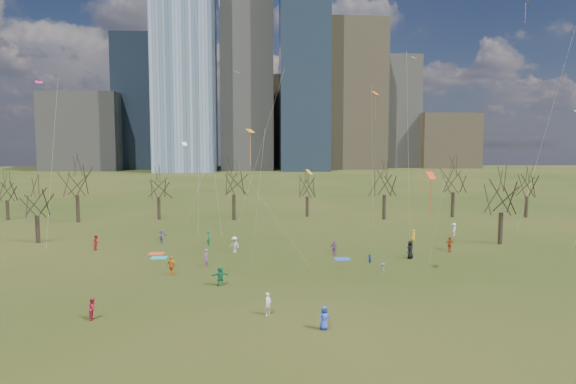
{
  "coord_description": "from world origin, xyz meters",
  "views": [
    {
      "loc": [
        -3.12,
        -41.43,
        11.93
      ],
      "look_at": [
        0.0,
        12.0,
        7.0
      ],
      "focal_mm": 32.0,
      "sensor_mm": 36.0,
      "label": 1
    }
  ],
  "objects": [
    {
      "name": "person_5",
      "position": [
        -6.37,
        1.46,
        0.86
      ],
      "size": [
        1.67,
        0.89,
        1.71
      ],
      "primitive_type": "imported",
      "rotation": [
        0.0,
        0.0,
        3.4
      ],
      "color": "#1B7B48",
      "rests_on": "ground"
    },
    {
      "name": "person_13",
      "position": [
        -8.98,
        18.74,
        0.91
      ],
      "size": [
        0.65,
        0.77,
        1.81
      ],
      "primitive_type": "imported",
      "rotation": [
        0.0,
        0.0,
        1.95
      ],
      "color": "#1A7640",
      "rests_on": "ground"
    },
    {
      "name": "downtown_skyline",
      "position": [
        -2.43,
        210.64,
        39.01
      ],
      "size": [
        212.5,
        78.0,
        118.0
      ],
      "color": "slate",
      "rests_on": "ground"
    },
    {
      "name": "person_6",
      "position": [
        12.83,
        10.85,
        0.94
      ],
      "size": [
        1.08,
        1.07,
        1.88
      ],
      "primitive_type": "imported",
      "rotation": [
        0.0,
        0.0,
        3.9
      ],
      "color": "black",
      "rests_on": "ground"
    },
    {
      "name": "person_15",
      "position": [
        22.59,
        23.94,
        0.83
      ],
      "size": [
        1.1,
        1.24,
        1.67
      ],
      "primitive_type": "imported",
      "rotation": [
        0.0,
        0.0,
        4.15
      ],
      "color": "silver",
      "rests_on": "ground"
    },
    {
      "name": "person_9",
      "position": [
        -5.79,
        14.84,
        0.91
      ],
      "size": [
        1.36,
        1.21,
        1.82
      ],
      "primitive_type": "imported",
      "rotation": [
        0.0,
        0.0,
        5.7
      ],
      "color": "silver",
      "rests_on": "ground"
    },
    {
      "name": "blanket_crimson",
      "position": [
        -14.35,
        14.84,
        0.01
      ],
      "size": [
        1.6,
        1.5,
        0.03
      ],
      "primitive_type": "cube",
      "color": "#C04726",
      "rests_on": "ground"
    },
    {
      "name": "person_16",
      "position": [
        5.02,
        12.81,
        0.8
      ],
      "size": [
        0.98,
        0.9,
        1.61
      ],
      "primitive_type": "imported",
      "rotation": [
        0.0,
        0.0,
        5.6
      ],
      "color": "#8C4C99",
      "rests_on": "ground"
    },
    {
      "name": "person_4",
      "position": [
        -11.08,
        5.21,
        0.88
      ],
      "size": [
        1.11,
        0.87,
        1.76
      ],
      "primitive_type": "imported",
      "rotation": [
        0.0,
        0.0,
        2.65
      ],
      "color": "orange",
      "rests_on": "ground"
    },
    {
      "name": "person_11",
      "position": [
        -14.83,
        20.69,
        0.88
      ],
      "size": [
        1.1,
        1.71,
        1.77
      ],
      "primitive_type": "imported",
      "rotation": [
        0.0,
        0.0,
        1.18
      ],
      "color": "slate",
      "rests_on": "ground"
    },
    {
      "name": "blanket_navy",
      "position": [
        5.65,
        11.04,
        0.01
      ],
      "size": [
        1.6,
        1.5,
        0.03
      ],
      "primitive_type": "cube",
      "color": "#274BB7",
      "rests_on": "ground"
    },
    {
      "name": "person_2",
      "position": [
        -14.45,
        -6.54,
        0.76
      ],
      "size": [
        0.58,
        0.74,
        1.52
      ],
      "primitive_type": "imported",
      "rotation": [
        0.0,
        0.0,
        1.56
      ],
      "color": "#BE1B37",
      "rests_on": "ground"
    },
    {
      "name": "blanket_teal",
      "position": [
        -13.65,
        12.66,
        0.01
      ],
      "size": [
        1.6,
        1.5,
        0.03
      ],
      "primitive_type": "cube",
      "color": "teal",
      "rests_on": "ground"
    },
    {
      "name": "person_14",
      "position": [
        -21.48,
        17.12,
        0.88
      ],
      "size": [
        0.72,
        0.9,
        1.76
      ],
      "primitive_type": "imported",
      "rotation": [
        0.0,
        0.0,
        1.64
      ],
      "color": "#B21E19",
      "rests_on": "ground"
    },
    {
      "name": "kites_airborne",
      "position": [
        4.36,
        12.18,
        12.87
      ],
      "size": [
        56.29,
        37.0,
        28.23
      ],
      "color": "orange",
      "rests_on": "ground"
    },
    {
      "name": "person_7",
      "position": [
        -8.26,
        8.29,
        0.88
      ],
      "size": [
        0.46,
        0.67,
        1.76
      ],
      "primitive_type": "imported",
      "rotation": [
        0.0,
        0.0,
        4.65
      ],
      "color": "#994C94",
      "rests_on": "ground"
    },
    {
      "name": "person_10",
      "position": [
        18.17,
        13.82,
        0.85
      ],
      "size": [
        1.06,
        0.62,
        1.7
      ],
      "primitive_type": "imported",
      "rotation": [
        0.0,
        0.0,
        0.21
      ],
      "color": "#A03516",
      "rests_on": "ground"
    },
    {
      "name": "bare_tree_row",
      "position": [
        -0.09,
        37.22,
        6.12
      ],
      "size": [
        113.04,
        29.8,
        9.5
      ],
      "color": "black",
      "rests_on": "ground"
    },
    {
      "name": "person_3",
      "position": [
        8.37,
        4.59,
        0.52
      ],
      "size": [
        0.49,
        0.73,
        1.04
      ],
      "primitive_type": "imported",
      "rotation": [
        0.0,
        0.0,
        1.73
      ],
      "color": "slate",
      "rests_on": "ground"
    },
    {
      "name": "person_12",
      "position": [
        16.25,
        20.86,
        0.69
      ],
      "size": [
        0.54,
        0.73,
        1.38
      ],
      "primitive_type": "imported",
      "rotation": [
        0.0,
        0.0,
        1.41
      ],
      "color": "yellow",
      "rests_on": "ground"
    },
    {
      "name": "ground",
      "position": [
        0.0,
        0.0,
        0.0
      ],
      "size": [
        500.0,
        500.0,
        0.0
      ],
      "primitive_type": "plane",
      "color": "black",
      "rests_on": "ground"
    },
    {
      "name": "person_8",
      "position": [
        8.07,
        8.86,
        0.47
      ],
      "size": [
        0.53,
        0.57,
        0.93
      ],
      "primitive_type": "imported",
      "rotation": [
        0.0,
        0.0,
        5.23
      ],
      "color": "#233899",
      "rests_on": "ground"
    },
    {
      "name": "person_1",
      "position": [
        -2.47,
        -6.31,
        0.81
      ],
      "size": [
        0.66,
        0.71,
        1.63
      ],
      "primitive_type": "imported",
      "rotation": [
        0.0,
        0.0,
        0.95
      ],
      "color": "silver",
      "rests_on": "ground"
    },
    {
      "name": "person_0",
      "position": [
        1.1,
        -9.41,
        0.78
      ],
      "size": [
        0.88,
        0.71,
        1.56
      ],
      "primitive_type": "imported",
      "rotation": [
        0.0,
        0.0,
        0.32
      ],
      "color": "#2A4AB7",
      "rests_on": "ground"
    }
  ]
}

